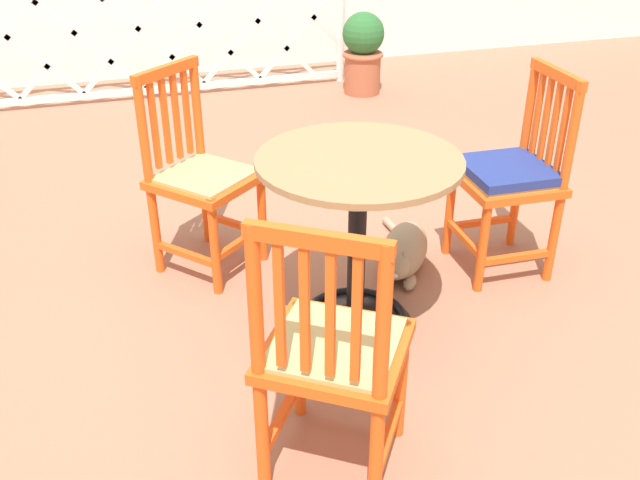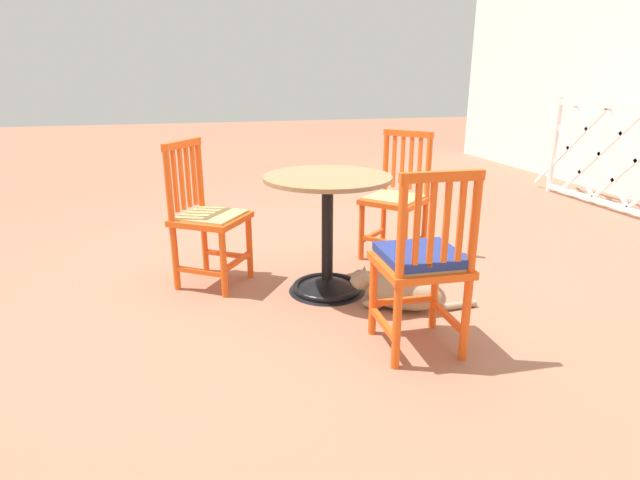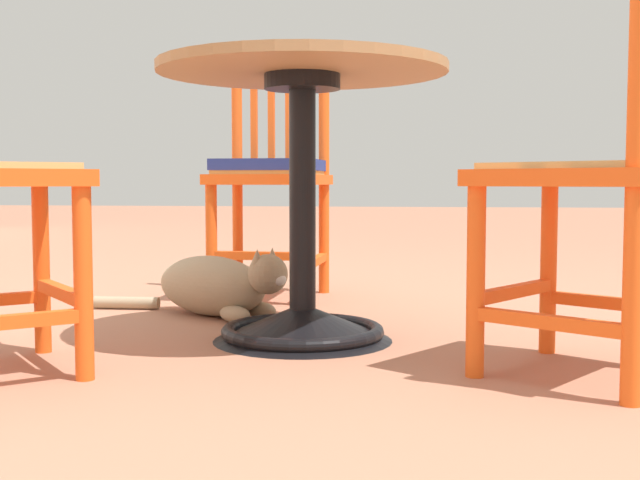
% 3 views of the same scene
% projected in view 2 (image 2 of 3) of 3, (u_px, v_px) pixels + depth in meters
% --- Properties ---
extents(ground_plane, '(24.00, 24.00, 0.00)m').
position_uv_depth(ground_plane, '(314.00, 287.00, 3.31)').
color(ground_plane, '#A36B51').
extents(cafe_table, '(0.76, 0.76, 0.73)m').
position_uv_depth(cafe_table, '(327.00, 248.00, 3.16)').
color(cafe_table, black).
rests_on(cafe_table, ground_plane).
extents(orange_chair_near_fence, '(0.56, 0.56, 0.91)m').
position_uv_depth(orange_chair_near_fence, '(207.00, 218.00, 3.25)').
color(orange_chair_near_fence, '#EA5619').
rests_on(orange_chair_near_fence, ground_plane).
extents(orange_chair_at_corner, '(0.41, 0.41, 0.91)m').
position_uv_depth(orange_chair_at_corner, '(422.00, 263.00, 2.44)').
color(orange_chair_at_corner, '#EA5619').
rests_on(orange_chair_at_corner, ground_plane).
extents(orange_chair_by_planter, '(0.56, 0.56, 0.91)m').
position_uv_depth(orange_chair_by_planter, '(396.00, 199.00, 3.73)').
color(orange_chair_by_planter, '#EA5619').
rests_on(orange_chair_by_planter, ground_plane).
extents(tabby_cat, '(0.41, 0.70, 0.23)m').
position_uv_depth(tabby_cat, '(396.00, 293.00, 2.98)').
color(tabby_cat, '#9E896B').
rests_on(tabby_cat, ground_plane).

